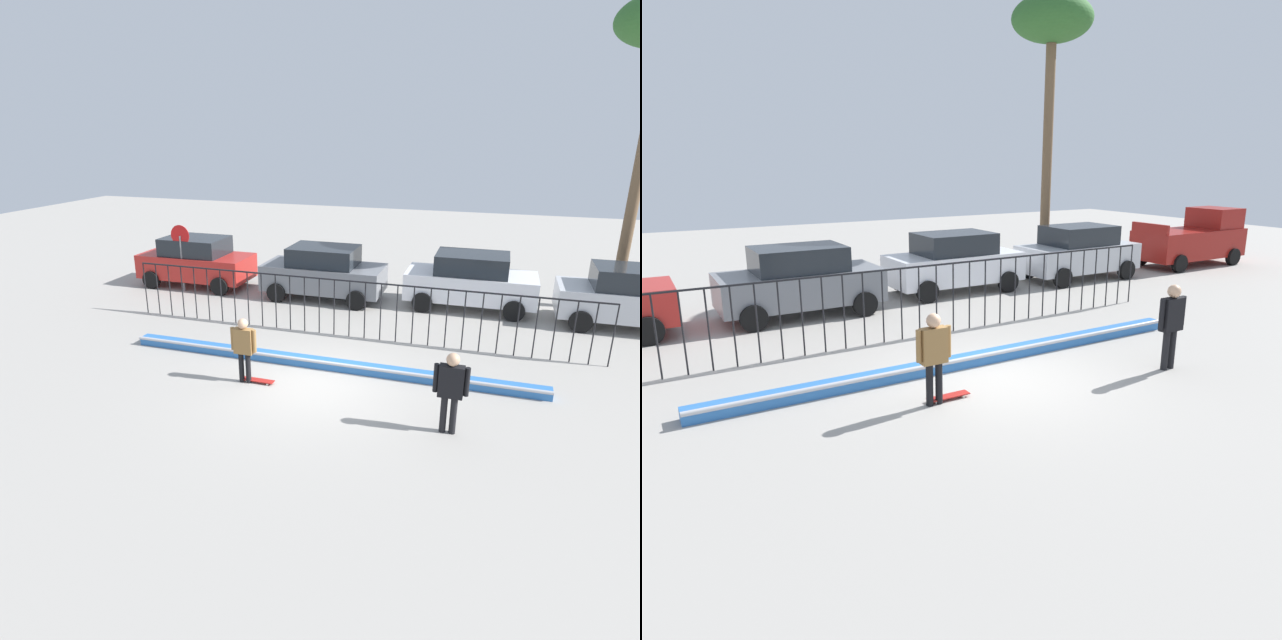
% 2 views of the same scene
% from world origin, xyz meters
% --- Properties ---
extents(ground_plane, '(60.00, 60.00, 0.00)m').
position_xyz_m(ground_plane, '(0.00, 0.00, 0.00)').
color(ground_plane, '#9E9991').
extents(bowl_coping_ledge, '(11.00, 0.40, 0.27)m').
position_xyz_m(bowl_coping_ledge, '(0.00, 0.96, 0.12)').
color(bowl_coping_ledge, '#2D6BB7').
rests_on(bowl_coping_ledge, ground).
extents(perimeter_fence, '(14.04, 0.04, 1.73)m').
position_xyz_m(perimeter_fence, '(0.00, 3.32, 1.07)').
color(perimeter_fence, black).
rests_on(perimeter_fence, ground).
extents(skateboarder, '(0.66, 0.25, 1.64)m').
position_xyz_m(skateboarder, '(-1.60, -0.45, 0.99)').
color(skateboarder, black).
rests_on(skateboarder, ground).
extents(skateboard, '(0.80, 0.20, 0.07)m').
position_xyz_m(skateboard, '(-1.28, -0.38, 0.06)').
color(skateboard, '#A51E19').
rests_on(skateboard, ground).
extents(camera_operator, '(0.71, 0.27, 1.75)m').
position_xyz_m(camera_operator, '(3.34, -1.27, 1.05)').
color(camera_operator, black).
rests_on(camera_operator, ground).
extents(parked_car_gray, '(4.30, 2.12, 1.90)m').
position_xyz_m(parked_car_gray, '(-1.89, 6.74, 0.97)').
color(parked_car_gray, slate).
rests_on(parked_car_gray, ground).
extents(parked_car_white, '(4.30, 2.12, 1.90)m').
position_xyz_m(parked_car_white, '(3.19, 7.22, 0.97)').
color(parked_car_white, silver).
rests_on(parked_car_white, ground).
extents(parked_car_silver, '(4.30, 2.12, 1.90)m').
position_xyz_m(parked_car_silver, '(8.03, 6.80, 0.97)').
color(parked_car_silver, '#B7BABF').
rests_on(parked_car_silver, ground).
extents(pickup_truck, '(4.70, 2.12, 2.24)m').
position_xyz_m(pickup_truck, '(14.01, 6.70, 1.04)').
color(pickup_truck, maroon).
rests_on(pickup_truck, ground).
extents(palm_tree_tall, '(2.84, 2.84, 9.61)m').
position_xyz_m(palm_tree_tall, '(7.93, 8.62, 8.46)').
color(palm_tree_tall, brown).
rests_on(palm_tree_tall, ground).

